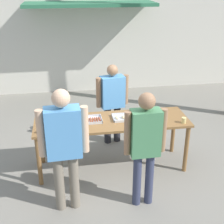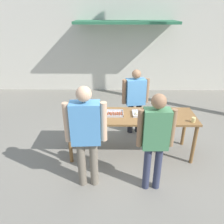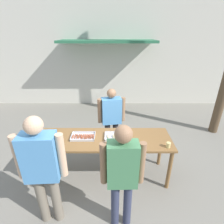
% 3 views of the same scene
% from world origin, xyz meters
% --- Properties ---
extents(ground_plane, '(24.00, 24.00, 0.00)m').
position_xyz_m(ground_plane, '(0.00, 0.00, 0.00)').
color(ground_plane, gray).
extents(building_facade_back, '(12.00, 1.11, 4.50)m').
position_xyz_m(building_facade_back, '(0.00, 3.98, 2.26)').
color(building_facade_back, beige).
rests_on(building_facade_back, ground).
extents(serving_table, '(2.52, 0.78, 0.89)m').
position_xyz_m(serving_table, '(0.00, 0.00, 0.79)').
color(serving_table, brown).
rests_on(serving_table, ground).
extents(food_tray_sausages, '(0.45, 0.29, 0.04)m').
position_xyz_m(food_tray_sausages, '(-0.38, 0.04, 0.90)').
color(food_tray_sausages, silver).
rests_on(food_tray_sausages, serving_table).
extents(food_tray_buns, '(0.46, 0.29, 0.05)m').
position_xyz_m(food_tray_buns, '(0.25, 0.04, 0.90)').
color(food_tray_buns, silver).
rests_on(food_tray_buns, serving_table).
extents(condiment_jar_mustard, '(0.07, 0.07, 0.07)m').
position_xyz_m(condiment_jar_mustard, '(-1.13, -0.28, 0.92)').
color(condiment_jar_mustard, '#B22319').
rests_on(condiment_jar_mustard, serving_table).
extents(condiment_jar_ketchup, '(0.07, 0.07, 0.07)m').
position_xyz_m(condiment_jar_ketchup, '(-1.03, -0.28, 0.92)').
color(condiment_jar_ketchup, gold).
rests_on(condiment_jar_ketchup, serving_table).
extents(beer_cup, '(0.07, 0.07, 0.09)m').
position_xyz_m(beer_cup, '(1.12, -0.27, 0.93)').
color(beer_cup, '#DBC67A').
rests_on(beer_cup, serving_table).
extents(person_server_behind_table, '(0.62, 0.31, 1.58)m').
position_xyz_m(person_server_behind_table, '(0.14, 0.87, 0.93)').
color(person_server_behind_table, '#232328').
rests_on(person_server_behind_table, ground).
extents(person_customer_holding_hotdog, '(0.66, 0.28, 1.80)m').
position_xyz_m(person_customer_holding_hotdog, '(-0.78, -0.92, 1.07)').
color(person_customer_holding_hotdog, '#756B5B').
rests_on(person_customer_holding_hotdog, ground).
extents(person_customer_with_cup, '(0.58, 0.23, 1.72)m').
position_xyz_m(person_customer_with_cup, '(0.29, -1.00, 1.03)').
color(person_customer_with_cup, '#333851').
rests_on(person_customer_with_cup, ground).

